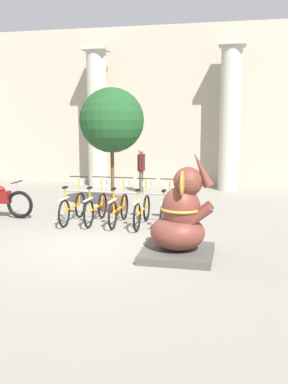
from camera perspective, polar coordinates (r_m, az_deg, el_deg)
ground_plane at (r=8.72m, az=-6.47°, el=-7.05°), size 60.00×60.00×0.00m
building_facade at (r=16.74m, az=2.96°, el=11.26°), size 20.00×0.20×6.00m
column_left at (r=16.34m, az=-6.25°, el=9.94°), size 0.92×0.92×5.16m
column_right at (r=15.51m, az=11.42°, el=9.84°), size 0.92×0.92×5.16m
bike_rack at (r=10.40m, az=-3.20°, el=-1.00°), size 2.94×0.05×0.77m
bicycle_0 at (r=10.68m, az=-9.44°, el=-1.79°), size 0.48×1.71×1.09m
bicycle_1 at (r=10.54m, az=-6.37°, el=-1.88°), size 0.48×1.71×1.09m
bicycle_2 at (r=10.35m, az=-3.32°, el=-2.04°), size 0.48×1.71×1.09m
bicycle_3 at (r=10.16m, az=-0.21°, el=-2.25°), size 0.48×1.71×1.09m
bicycle_4 at (r=10.08m, az=3.08°, el=-2.35°), size 0.48×1.71×1.09m
elephant_statue at (r=7.79m, az=4.89°, el=-3.97°), size 1.29×1.29×1.96m
person_pedestrian at (r=14.73m, az=-0.37°, el=3.48°), size 0.21×0.47×1.58m
potted_tree at (r=11.78m, az=-4.31°, el=9.07°), size 1.76×1.76×3.37m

